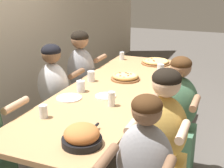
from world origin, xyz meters
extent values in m
plane|color=#514C47|center=(0.00, 0.00, 0.00)|extent=(18.00, 18.00, 0.00)
cube|color=tan|center=(0.00, 0.00, 0.77)|extent=(2.75, 0.87, 0.04)
cube|color=#4C4C51|center=(1.31, -0.37, 0.37)|extent=(0.07, 0.07, 0.75)
cube|color=#4C4C51|center=(1.31, 0.37, 0.37)|extent=(0.07, 0.07, 0.75)
cylinder|color=brown|center=(1.09, -0.16, 0.79)|extent=(0.37, 0.37, 0.02)
torus|color=tan|center=(1.09, -0.16, 0.82)|extent=(0.33, 0.33, 0.03)
cylinder|color=#E5C675|center=(1.09, -0.16, 0.82)|extent=(0.29, 0.29, 0.02)
cylinder|color=#C6422D|center=(1.09, -0.13, 0.83)|extent=(0.02, 0.02, 0.01)
cylinder|color=#C6422D|center=(1.08, -0.07, 0.83)|extent=(0.02, 0.02, 0.01)
cylinder|color=#C6422D|center=(1.05, -0.15, 0.83)|extent=(0.02, 0.02, 0.01)
cylinder|color=#C6422D|center=(1.17, -0.09, 0.83)|extent=(0.02, 0.02, 0.01)
cylinder|color=brown|center=(0.33, -0.02, 0.79)|extent=(0.31, 0.31, 0.02)
torus|color=tan|center=(0.33, -0.02, 0.83)|extent=(0.28, 0.28, 0.04)
cylinder|color=#E5C675|center=(0.33, -0.02, 0.82)|extent=(0.23, 0.23, 0.03)
cylinder|color=#C6422D|center=(0.24, -0.04, 0.84)|extent=(0.02, 0.02, 0.01)
cylinder|color=#C6422D|center=(0.38, -0.03, 0.84)|extent=(0.02, 0.02, 0.01)
cylinder|color=#C6422D|center=(0.31, -0.06, 0.84)|extent=(0.02, 0.02, 0.01)
cylinder|color=#C6422D|center=(0.38, -0.07, 0.84)|extent=(0.02, 0.02, 0.01)
cylinder|color=#C6422D|center=(0.27, 0.01, 0.84)|extent=(0.02, 0.02, 0.01)
cylinder|color=#C6422D|center=(0.40, 0.00, 0.84)|extent=(0.02, 0.02, 0.01)
cylinder|color=#C6422D|center=(0.37, 0.06, 0.84)|extent=(0.02, 0.02, 0.01)
cylinder|color=black|center=(-1.08, -0.23, 0.81)|extent=(0.27, 0.27, 0.05)
cylinder|color=black|center=(-0.89, -0.23, 0.82)|extent=(0.12, 0.02, 0.02)
ellipsoid|color=#C17038|center=(-1.08, -0.23, 0.86)|extent=(0.23, 0.23, 0.13)
cylinder|color=white|center=(-0.22, -0.03, 0.79)|extent=(0.19, 0.19, 0.01)
cube|color=#B7B7BC|center=(-0.22, -0.03, 0.80)|extent=(0.08, 0.12, 0.01)
cylinder|color=white|center=(-0.39, 0.26, 0.79)|extent=(0.23, 0.23, 0.01)
cube|color=#B7B7BC|center=(-0.39, 0.26, 0.80)|extent=(0.16, 0.07, 0.01)
cylinder|color=silver|center=(-0.18, 0.25, 0.84)|extent=(0.08, 0.08, 0.11)
cylinder|color=#1EA8DB|center=(-0.18, 0.25, 0.82)|extent=(0.07, 0.07, 0.08)
cylinder|color=black|center=(-0.17, 0.25, 0.85)|extent=(0.01, 0.02, 0.13)
cylinder|color=silver|center=(-0.41, -0.16, 0.85)|extent=(0.06, 0.06, 0.13)
cylinder|color=silver|center=(0.68, -0.32, 0.84)|extent=(0.08, 0.08, 0.11)
cylinder|color=black|center=(0.68, -0.32, 0.82)|extent=(0.07, 0.07, 0.06)
cylinder|color=silver|center=(1.14, 0.32, 0.84)|extent=(0.06, 0.06, 0.10)
cylinder|color=black|center=(1.14, 0.32, 0.81)|extent=(0.06, 0.06, 0.05)
cylinder|color=silver|center=(0.14, 0.30, 0.84)|extent=(0.08, 0.08, 0.11)
cylinder|color=silver|center=(0.14, 0.30, 0.81)|extent=(0.07, 0.07, 0.06)
cylinder|color=silver|center=(-0.82, 0.24, 0.84)|extent=(0.06, 0.06, 0.10)
cube|color=#477556|center=(0.01, -0.65, 0.24)|extent=(0.32, 0.34, 0.48)
ellipsoid|color=#477556|center=(0.01, -0.65, 0.73)|extent=(0.24, 0.36, 0.51)
sphere|color=#9E7051|center=(0.01, -0.65, 1.07)|extent=(0.19, 0.19, 0.19)
ellipsoid|color=#422814|center=(0.01, -0.65, 1.11)|extent=(0.19, 0.19, 0.13)
cylinder|color=#9E7051|center=(-0.20, -0.83, 0.83)|extent=(0.28, 0.06, 0.06)
cylinder|color=#9E7051|center=(-0.20, -0.48, 0.83)|extent=(0.28, 0.06, 0.06)
ellipsoid|color=gold|center=(-0.58, -0.65, 0.74)|extent=(0.24, 0.36, 0.53)
sphere|color=beige|center=(-0.58, -0.65, 1.11)|extent=(0.21, 0.21, 0.21)
ellipsoid|color=black|center=(-0.58, -0.65, 1.14)|extent=(0.21, 0.21, 0.15)
cylinder|color=beige|center=(-0.78, -0.83, 0.85)|extent=(0.28, 0.06, 0.06)
cylinder|color=beige|center=(-0.78, -0.48, 0.85)|extent=(0.28, 0.06, 0.06)
cylinder|color=tan|center=(-0.85, 0.48, 0.86)|extent=(0.28, 0.06, 0.06)
ellipsoid|color=#99999E|center=(-1.09, -0.65, 0.75)|extent=(0.24, 0.36, 0.53)
sphere|color=brown|center=(-1.09, -0.65, 1.10)|extent=(0.18, 0.18, 0.18)
ellipsoid|color=#422814|center=(-1.09, -0.65, 1.13)|extent=(0.18, 0.18, 0.13)
cylinder|color=brown|center=(-1.29, -0.48, 0.86)|extent=(0.28, 0.06, 0.06)
cube|color=silver|center=(-0.04, 0.65, 0.24)|extent=(0.32, 0.34, 0.48)
ellipsoid|color=silver|center=(-0.04, 0.65, 0.74)|extent=(0.24, 0.36, 0.51)
sphere|color=brown|center=(-0.04, 0.65, 1.09)|extent=(0.20, 0.20, 0.20)
ellipsoid|color=black|center=(-0.04, 0.65, 1.12)|extent=(0.20, 0.20, 0.14)
cylinder|color=brown|center=(0.17, 0.83, 0.84)|extent=(0.28, 0.06, 0.06)
cylinder|color=brown|center=(0.17, 0.48, 0.84)|extent=(0.28, 0.06, 0.06)
cube|color=#99999E|center=(0.59, 0.65, 0.24)|extent=(0.32, 0.34, 0.48)
ellipsoid|color=#99999E|center=(0.59, 0.65, 0.75)|extent=(0.24, 0.36, 0.54)
sphere|color=#9E7051|center=(0.59, 0.65, 1.12)|extent=(0.21, 0.21, 0.21)
ellipsoid|color=black|center=(0.59, 0.65, 1.16)|extent=(0.21, 0.21, 0.15)
cylinder|color=#9E7051|center=(0.80, 0.83, 0.86)|extent=(0.28, 0.06, 0.06)
cylinder|color=#9E7051|center=(0.80, 0.48, 0.86)|extent=(0.28, 0.06, 0.06)
camera|label=1|loc=(-2.68, -1.08, 1.81)|focal=50.00mm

